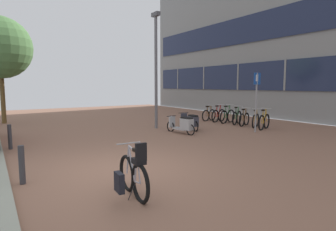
{
  "coord_description": "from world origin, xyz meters",
  "views": [
    {
      "loc": [
        -2.54,
        -6.18,
        2.04
      ],
      "look_at": [
        2.16,
        1.08,
        1.1
      ],
      "focal_mm": 29.6,
      "sensor_mm": 36.0,
      "label": 1
    }
  ],
  "objects_px": {
    "scooter_mid": "(183,125)",
    "bollard_near": "(22,165)",
    "street_tree": "(0,48)",
    "bicycle_rack_02": "(244,119)",
    "parking_sign": "(256,96)",
    "lamp_post": "(156,65)",
    "bollard_far": "(10,137)",
    "bicycle_rack_06": "(209,115)",
    "bicycle_rack_00": "(264,122)",
    "bicycle_rack_04": "(227,116)",
    "bicycle_foreground": "(133,176)",
    "bicycle_rack_05": "(218,115)",
    "bicycle_rack_03": "(237,118)",
    "scooter_near": "(191,122)",
    "bicycle_rack_01": "(256,120)"
  },
  "relations": [
    {
      "from": "bicycle_rack_06",
      "to": "street_tree",
      "type": "relative_size",
      "value": 0.22
    },
    {
      "from": "bicycle_rack_02",
      "to": "bicycle_rack_01",
      "type": "bearing_deg",
      "value": -81.05
    },
    {
      "from": "bicycle_rack_04",
      "to": "bicycle_rack_06",
      "type": "distance_m",
      "value": 1.29
    },
    {
      "from": "bicycle_rack_02",
      "to": "bicycle_rack_06",
      "type": "bearing_deg",
      "value": 93.1
    },
    {
      "from": "bicycle_rack_05",
      "to": "parking_sign",
      "type": "relative_size",
      "value": 0.53
    },
    {
      "from": "bicycle_rack_03",
      "to": "bollard_far",
      "type": "bearing_deg",
      "value": -179.21
    },
    {
      "from": "bicycle_rack_02",
      "to": "bollard_far",
      "type": "xyz_separation_m",
      "value": [
        -10.36,
        0.49,
        0.07
      ]
    },
    {
      "from": "bicycle_foreground",
      "to": "lamp_post",
      "type": "bearing_deg",
      "value": 56.47
    },
    {
      "from": "lamp_post",
      "to": "bicycle_rack_06",
      "type": "bearing_deg",
      "value": 11.09
    },
    {
      "from": "bicycle_rack_02",
      "to": "parking_sign",
      "type": "relative_size",
      "value": 0.48
    },
    {
      "from": "bicycle_foreground",
      "to": "lamp_post",
      "type": "xyz_separation_m",
      "value": [
        4.55,
        6.87,
        2.62
      ]
    },
    {
      "from": "bicycle_rack_05",
      "to": "parking_sign",
      "type": "height_order",
      "value": "parking_sign"
    },
    {
      "from": "bicycle_foreground",
      "to": "bollard_far",
      "type": "relative_size",
      "value": 1.72
    },
    {
      "from": "bicycle_rack_04",
      "to": "lamp_post",
      "type": "bearing_deg",
      "value": 173.58
    },
    {
      "from": "bicycle_foreground",
      "to": "parking_sign",
      "type": "relative_size",
      "value": 0.53
    },
    {
      "from": "scooter_near",
      "to": "lamp_post",
      "type": "relative_size",
      "value": 0.32
    },
    {
      "from": "scooter_mid",
      "to": "bollard_far",
      "type": "height_order",
      "value": "bollard_far"
    },
    {
      "from": "bicycle_rack_01",
      "to": "lamp_post",
      "type": "height_order",
      "value": "lamp_post"
    },
    {
      "from": "scooter_near",
      "to": "bicycle_rack_06",
      "type": "bearing_deg",
      "value": 35.35
    },
    {
      "from": "bicycle_rack_06",
      "to": "parking_sign",
      "type": "distance_m",
      "value": 4.48
    },
    {
      "from": "bicycle_rack_06",
      "to": "bollard_near",
      "type": "relative_size",
      "value": 1.56
    },
    {
      "from": "scooter_mid",
      "to": "bicycle_rack_01",
      "type": "bearing_deg",
      "value": -5.86
    },
    {
      "from": "bicycle_rack_06",
      "to": "bollard_far",
      "type": "distance_m",
      "value": 10.43
    },
    {
      "from": "bicycle_foreground",
      "to": "bicycle_rack_01",
      "type": "relative_size",
      "value": 1.17
    },
    {
      "from": "bicycle_rack_00",
      "to": "parking_sign",
      "type": "relative_size",
      "value": 0.53
    },
    {
      "from": "scooter_mid",
      "to": "bicycle_rack_00",
      "type": "bearing_deg",
      "value": -15.03
    },
    {
      "from": "bicycle_rack_00",
      "to": "bicycle_rack_04",
      "type": "relative_size",
      "value": 0.95
    },
    {
      "from": "lamp_post",
      "to": "bollard_near",
      "type": "height_order",
      "value": "lamp_post"
    },
    {
      "from": "bicycle_rack_00",
      "to": "street_tree",
      "type": "relative_size",
      "value": 0.24
    },
    {
      "from": "bicycle_rack_04",
      "to": "bicycle_rack_06",
      "type": "height_order",
      "value": "bicycle_rack_04"
    },
    {
      "from": "bicycle_rack_00",
      "to": "bicycle_rack_06",
      "type": "distance_m",
      "value": 3.81
    },
    {
      "from": "street_tree",
      "to": "bicycle_rack_02",
      "type": "bearing_deg",
      "value": -37.07
    },
    {
      "from": "bicycle_rack_03",
      "to": "scooter_near",
      "type": "height_order",
      "value": "bicycle_rack_03"
    },
    {
      "from": "bicycle_rack_00",
      "to": "bicycle_rack_01",
      "type": "relative_size",
      "value": 1.16
    },
    {
      "from": "bicycle_rack_06",
      "to": "lamp_post",
      "type": "bearing_deg",
      "value": -168.91
    },
    {
      "from": "lamp_post",
      "to": "bollard_far",
      "type": "bearing_deg",
      "value": -168.52
    },
    {
      "from": "bicycle_rack_06",
      "to": "bicycle_rack_03",
      "type": "bearing_deg",
      "value": -81.66
    },
    {
      "from": "bicycle_rack_00",
      "to": "parking_sign",
      "type": "xyz_separation_m",
      "value": [
        -1.06,
        -0.37,
        1.24
      ]
    },
    {
      "from": "scooter_mid",
      "to": "parking_sign",
      "type": "xyz_separation_m",
      "value": [
        2.87,
        -1.43,
        1.21
      ]
    },
    {
      "from": "bicycle_rack_04",
      "to": "parking_sign",
      "type": "distance_m",
      "value": 3.39
    },
    {
      "from": "bicycle_rack_06",
      "to": "bollard_near",
      "type": "height_order",
      "value": "bicycle_rack_06"
    },
    {
      "from": "lamp_post",
      "to": "bollard_near",
      "type": "distance_m",
      "value": 8.39
    },
    {
      "from": "bollard_near",
      "to": "bollard_far",
      "type": "distance_m",
      "value": 3.77
    },
    {
      "from": "bollard_near",
      "to": "bollard_far",
      "type": "relative_size",
      "value": 1.01
    },
    {
      "from": "bicycle_rack_04",
      "to": "bollard_far",
      "type": "xyz_separation_m",
      "value": [
        -10.45,
        -0.78,
        0.04
      ]
    },
    {
      "from": "scooter_near",
      "to": "street_tree",
      "type": "xyz_separation_m",
      "value": [
        -7.14,
        7.28,
        3.65
      ]
    },
    {
      "from": "lamp_post",
      "to": "bollard_far",
      "type": "height_order",
      "value": "lamp_post"
    },
    {
      "from": "bicycle_rack_00",
      "to": "bollard_far",
      "type": "height_order",
      "value": "bicycle_rack_00"
    },
    {
      "from": "scooter_mid",
      "to": "bollard_near",
      "type": "xyz_separation_m",
      "value": [
        -6.36,
        -3.06,
        0.02
      ]
    },
    {
      "from": "bollard_far",
      "to": "bicycle_rack_05",
      "type": "bearing_deg",
      "value": 7.76
    }
  ]
}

